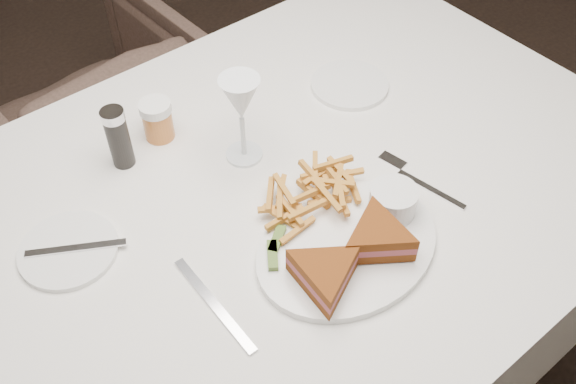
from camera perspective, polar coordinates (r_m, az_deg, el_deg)
The scene contains 3 objects.
table at distance 1.43m, azimuth -1.13°, elevation -10.24°, with size 1.41×0.94×0.75m, color silver.
chair_far at distance 2.06m, azimuth -17.58°, elevation 7.43°, with size 0.62×0.58×0.64m, color #49362D.
table_setting at distance 1.07m, azimuth 1.11°, elevation -0.63°, with size 0.80×0.58×0.18m.
Camera 1 is at (-0.07, -0.63, 1.59)m, focal length 40.00 mm.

